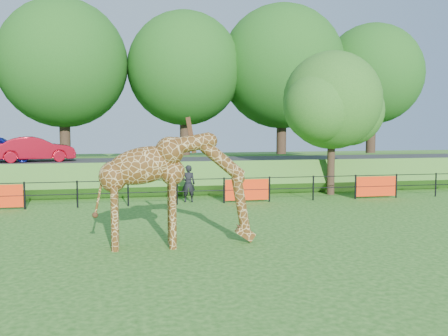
{
  "coord_description": "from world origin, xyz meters",
  "views": [
    {
      "loc": [
        -2.08,
        -12.56,
        3.37
      ],
      "look_at": [
        0.91,
        2.51,
        2.0
      ],
      "focal_mm": 40.0,
      "sensor_mm": 36.0,
      "label": 1
    }
  ],
  "objects_px": {
    "visitor": "(188,184)",
    "tree_east": "(334,104)",
    "giraffe": "(177,190)",
    "car_red": "(35,149)"
  },
  "relations": [
    {
      "from": "giraffe",
      "to": "visitor",
      "type": "bearing_deg",
      "value": 80.79
    },
    {
      "from": "giraffe",
      "to": "tree_east",
      "type": "height_order",
      "value": "tree_east"
    },
    {
      "from": "giraffe",
      "to": "visitor",
      "type": "distance_m",
      "value": 7.8
    },
    {
      "from": "tree_east",
      "to": "giraffe",
      "type": "bearing_deg",
      "value": -133.76
    },
    {
      "from": "car_red",
      "to": "visitor",
      "type": "xyz_separation_m",
      "value": [
        7.17,
        -5.81,
        -1.26
      ]
    },
    {
      "from": "visitor",
      "to": "tree_east",
      "type": "xyz_separation_m",
      "value": [
        7.04,
        1.03,
        3.48
      ]
    },
    {
      "from": "visitor",
      "to": "giraffe",
      "type": "bearing_deg",
      "value": 87.14
    },
    {
      "from": "giraffe",
      "to": "tree_east",
      "type": "relative_size",
      "value": 0.65
    },
    {
      "from": "car_red",
      "to": "visitor",
      "type": "relative_size",
      "value": 2.43
    },
    {
      "from": "car_red",
      "to": "tree_east",
      "type": "bearing_deg",
      "value": -119.77
    }
  ]
}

